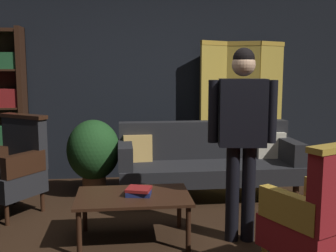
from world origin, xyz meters
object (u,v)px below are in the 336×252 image
(standing_figure, at_px, (242,127))
(book_red_leather, at_px, (139,189))
(coffee_table, at_px, (133,200))
(book_navy_cloth, at_px, (139,193))
(armchair_wing_left, at_px, (13,168))
(potted_plant, at_px, (93,152))
(velvet_couch, at_px, (207,159))
(armchair_gilt_accent, at_px, (320,217))
(folding_screen, at_px, (242,107))

(standing_figure, distance_m, book_red_leather, 1.05)
(coffee_table, relative_size, book_navy_cloth, 4.73)
(armchair_wing_left, xyz_separation_m, potted_plant, (0.80, 0.49, 0.04))
(velvet_couch, relative_size, armchair_gilt_accent, 2.04)
(book_navy_cloth, bearing_deg, book_red_leather, 0.00)
(book_navy_cloth, bearing_deg, coffee_table, 166.55)
(armchair_wing_left, height_order, standing_figure, standing_figure)
(coffee_table, bearing_deg, standing_figure, -5.88)
(velvet_couch, distance_m, standing_figure, 1.44)
(coffee_table, relative_size, potted_plant, 1.08)
(armchair_gilt_accent, height_order, book_navy_cloth, armchair_gilt_accent)
(standing_figure, relative_size, book_navy_cloth, 8.05)
(armchair_gilt_accent, bearing_deg, armchair_wing_left, 145.43)
(armchair_gilt_accent, height_order, book_red_leather, armchair_gilt_accent)
(armchair_gilt_accent, distance_m, potted_plant, 2.82)
(velvet_couch, bearing_deg, folding_screen, 51.26)
(armchair_wing_left, bearing_deg, book_navy_cloth, -34.50)
(folding_screen, relative_size, potted_plant, 2.05)
(potted_plant, distance_m, book_red_leather, 1.45)
(folding_screen, xyz_separation_m, potted_plant, (-2.03, -0.69, -0.45))
(standing_figure, bearing_deg, coffee_table, 174.12)
(coffee_table, relative_size, armchair_gilt_accent, 0.96)
(standing_figure, xyz_separation_m, potted_plant, (-1.38, 1.46, -0.49))
(book_navy_cloth, bearing_deg, armchair_gilt_accent, -34.64)
(coffee_table, bearing_deg, book_navy_cloth, -13.45)
(velvet_couch, distance_m, potted_plant, 1.37)
(standing_figure, bearing_deg, book_red_leather, 174.54)
(velvet_couch, xyz_separation_m, book_navy_cloth, (-0.88, -1.23, -0.01))
(velvet_couch, bearing_deg, potted_plant, 174.06)
(folding_screen, relative_size, book_red_leather, 9.30)
(folding_screen, xyz_separation_m, standing_figure, (-0.65, -2.15, 0.04))
(armchair_gilt_accent, distance_m, armchair_wing_left, 3.07)
(velvet_couch, height_order, coffee_table, velvet_couch)
(armchair_gilt_accent, xyz_separation_m, book_navy_cloth, (-1.24, 0.86, -0.05))
(armchair_wing_left, distance_m, book_red_leather, 1.56)
(standing_figure, distance_m, book_navy_cloth, 1.07)
(coffee_table, distance_m, book_navy_cloth, 0.08)
(book_navy_cloth, bearing_deg, velvet_couch, 54.56)
(coffee_table, height_order, armchair_wing_left, armchair_wing_left)
(standing_figure, height_order, potted_plant, standing_figure)
(book_navy_cloth, distance_m, book_red_leather, 0.03)
(velvet_couch, bearing_deg, standing_figure, -89.19)
(coffee_table, height_order, book_red_leather, book_red_leather)
(coffee_table, xyz_separation_m, standing_figure, (0.94, -0.10, 0.65))
(armchair_gilt_accent, bearing_deg, potted_plant, 127.67)
(coffee_table, distance_m, armchair_gilt_accent, 1.56)
(book_navy_cloth, relative_size, book_red_leather, 1.04)
(velvet_couch, height_order, book_navy_cloth, velvet_couch)
(coffee_table, xyz_separation_m, book_navy_cloth, (0.05, -0.01, 0.07))
(armchair_gilt_accent, xyz_separation_m, armchair_wing_left, (-2.52, 1.74, 0.00))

